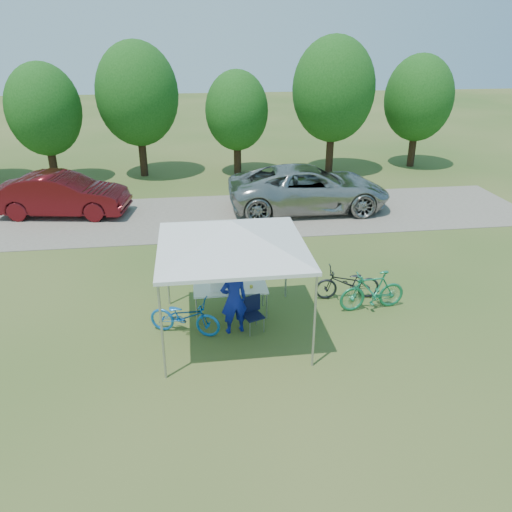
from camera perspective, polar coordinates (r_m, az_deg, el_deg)
The scene contains 14 objects.
ground at distance 11.69m, azimuth -2.57°, elevation -8.62°, with size 100.00×100.00×0.00m, color #2D5119.
gravel_strip at distance 18.90m, azimuth -4.80°, elevation 4.58°, with size 24.00×5.00×0.02m, color gray.
canopy at distance 10.49m, azimuth -2.84°, elevation 3.65°, with size 4.53×4.53×3.00m.
treeline at distance 24.01m, azimuth -6.69°, elevation 17.37°, with size 24.89×4.28×6.30m.
folding_table at distance 12.02m, azimuth -2.94°, elevation -3.85°, with size 1.77×0.74×0.73m.
folding_chair at distance 11.56m, azimuth -0.39°, elevation -6.26°, with size 0.53×0.55×0.80m.
cooler at distance 11.90m, azimuth -4.13°, elevation -2.95°, with size 0.50×0.34×0.36m.
ice_cream_cup at distance 11.99m, azimuth -0.54°, elevation -3.51°, with size 0.08×0.08×0.06m, color gold.
cyclist at distance 11.27m, azimuth -2.55°, elevation -4.97°, with size 0.61×0.40×1.68m, color navy.
bike_blue at distance 11.51m, azimuth -8.15°, elevation -6.84°, with size 0.58×1.67×0.88m, color blue.
bike_green at distance 12.66m, azimuth 13.16°, elevation -3.88°, with size 0.48×1.69×1.01m, color #1B7C50.
bike_dark at distance 13.04m, azimuth 10.43°, elevation -3.07°, with size 0.58×1.67×0.88m, color black.
minivan at distance 19.39m, azimuth 6.05°, elevation 7.72°, with size 2.83×6.14×1.71m, color #9FA09B.
sedan at distance 20.03m, azimuth -21.27°, elevation 6.55°, with size 1.67×4.79×1.58m, color #530D11.
Camera 1 is at (-0.78, -9.79, 6.33)m, focal length 35.00 mm.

